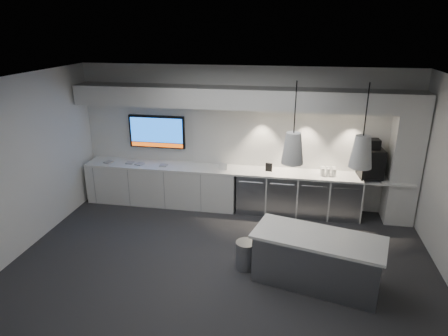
% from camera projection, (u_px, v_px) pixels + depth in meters
% --- Properties ---
extents(floor, '(7.00, 7.00, 0.00)m').
position_uv_depth(floor, '(222.00, 264.00, 6.66)').
color(floor, '#2B2B2D').
rests_on(floor, ground).
extents(ceiling, '(7.00, 7.00, 0.00)m').
position_uv_depth(ceiling, '(222.00, 82.00, 5.64)').
color(ceiling, black).
rests_on(ceiling, wall_back).
extents(wall_back, '(7.00, 0.00, 7.00)m').
position_uv_depth(wall_back, '(243.00, 138.00, 8.47)').
color(wall_back, white).
rests_on(wall_back, floor).
extents(wall_front, '(7.00, 0.00, 7.00)m').
position_uv_depth(wall_front, '(175.00, 274.00, 3.83)').
color(wall_front, white).
rests_on(wall_front, floor).
extents(wall_left, '(0.00, 7.00, 7.00)m').
position_uv_depth(wall_left, '(18.00, 167.00, 6.73)').
color(wall_left, white).
rests_on(wall_left, floor).
extents(back_counter, '(6.80, 0.65, 0.04)m').
position_uv_depth(back_counter, '(241.00, 170.00, 8.37)').
color(back_counter, white).
rests_on(back_counter, left_base_cabinets).
extents(left_base_cabinets, '(3.30, 0.63, 0.86)m').
position_uv_depth(left_base_cabinets, '(162.00, 185.00, 8.82)').
color(left_base_cabinets, white).
rests_on(left_base_cabinets, floor).
extents(fridge_unit_a, '(0.60, 0.61, 0.85)m').
position_uv_depth(fridge_unit_a, '(252.00, 191.00, 8.49)').
color(fridge_unit_a, gray).
rests_on(fridge_unit_a, floor).
extents(fridge_unit_b, '(0.60, 0.61, 0.85)m').
position_uv_depth(fridge_unit_b, '(282.00, 193.00, 8.38)').
color(fridge_unit_b, gray).
rests_on(fridge_unit_b, floor).
extents(fridge_unit_c, '(0.60, 0.61, 0.85)m').
position_uv_depth(fridge_unit_c, '(313.00, 195.00, 8.28)').
color(fridge_unit_c, gray).
rests_on(fridge_unit_c, floor).
extents(fridge_unit_d, '(0.60, 0.61, 0.85)m').
position_uv_depth(fridge_unit_d, '(344.00, 198.00, 8.17)').
color(fridge_unit_d, gray).
rests_on(fridge_unit_d, floor).
extents(backsplash, '(4.60, 0.03, 1.30)m').
position_uv_depth(backsplash, '(301.00, 138.00, 8.23)').
color(backsplash, white).
rests_on(backsplash, wall_back).
extents(soffit, '(6.90, 0.60, 0.40)m').
position_uv_depth(soffit, '(242.00, 98.00, 7.88)').
color(soffit, white).
rests_on(soffit, wall_back).
extents(column, '(0.55, 0.55, 2.60)m').
position_uv_depth(column, '(405.00, 160.00, 7.72)').
color(column, white).
rests_on(column, floor).
extents(wall_tv, '(1.25, 0.07, 0.72)m').
position_uv_depth(wall_tv, '(157.00, 132.00, 8.71)').
color(wall_tv, black).
rests_on(wall_tv, wall_back).
extents(island, '(2.06, 1.27, 0.81)m').
position_uv_depth(island, '(317.00, 260.00, 6.03)').
color(island, gray).
rests_on(island, floor).
extents(bin, '(0.38, 0.38, 0.47)m').
position_uv_depth(bin, '(246.00, 255.00, 6.48)').
color(bin, gray).
rests_on(bin, floor).
extents(coffee_machine, '(0.48, 0.64, 0.78)m').
position_uv_depth(coffee_machine, '(371.00, 162.00, 7.85)').
color(coffee_machine, black).
rests_on(coffee_machine, back_counter).
extents(sign_black, '(0.14, 0.04, 0.18)m').
position_uv_depth(sign_black, '(269.00, 167.00, 8.23)').
color(sign_black, black).
rests_on(sign_black, back_counter).
extents(sign_white, '(0.18, 0.06, 0.14)m').
position_uv_depth(sign_white, '(223.00, 166.00, 8.34)').
color(sign_white, white).
rests_on(sign_white, back_counter).
extents(cup_cluster, '(0.30, 0.19, 0.16)m').
position_uv_depth(cup_cluster, '(328.00, 172.00, 8.01)').
color(cup_cluster, silver).
rests_on(cup_cluster, back_counter).
extents(tray_a, '(0.20, 0.20, 0.02)m').
position_uv_depth(tray_a, '(108.00, 162.00, 8.78)').
color(tray_a, '#A6A6A6').
rests_on(tray_a, back_counter).
extents(tray_b, '(0.17, 0.17, 0.02)m').
position_uv_depth(tray_b, '(130.00, 163.00, 8.74)').
color(tray_b, '#A6A6A6').
rests_on(tray_b, back_counter).
extents(tray_c, '(0.20, 0.20, 0.02)m').
position_uv_depth(tray_c, '(139.00, 164.00, 8.66)').
color(tray_c, '#A6A6A6').
rests_on(tray_c, back_counter).
extents(tray_d, '(0.17, 0.17, 0.02)m').
position_uv_depth(tray_d, '(163.00, 165.00, 8.58)').
color(tray_d, '#A6A6A6').
rests_on(tray_d, back_counter).
extents(pendant_left, '(0.31, 0.31, 1.14)m').
position_uv_depth(pendant_left, '(293.00, 148.00, 5.52)').
color(pendant_left, white).
rests_on(pendant_left, ceiling).
extents(pendant_right, '(0.31, 0.31, 1.14)m').
position_uv_depth(pendant_right, '(362.00, 151.00, 5.37)').
color(pendant_right, white).
rests_on(pendant_right, ceiling).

